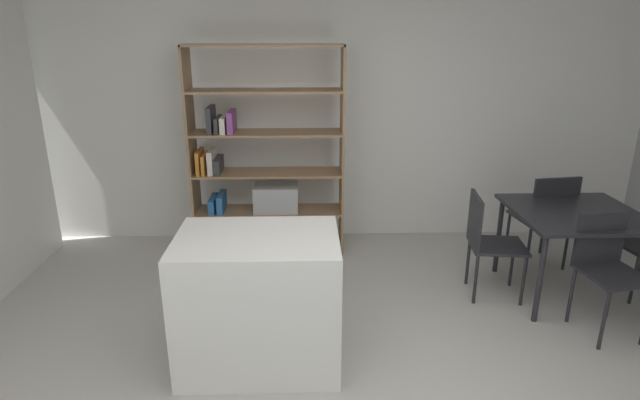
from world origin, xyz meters
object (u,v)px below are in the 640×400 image
kitchen_island (259,300)px  dining_chair_island_side (487,237)px  dining_table (575,220)px  open_bookshelf (259,166)px  dining_chair_far (546,213)px  dining_chair_near (606,262)px

kitchen_island → dining_chair_island_side: 2.02m
dining_table → dining_chair_island_side: bearing=179.1°
open_bookshelf → dining_chair_island_side: bearing=-27.1°
dining_chair_island_side → dining_chair_far: bearing=-48.6°
kitchen_island → dining_chair_far: bearing=28.0°
dining_table → open_bookshelf: bearing=159.2°
dining_chair_far → open_bookshelf: bearing=-18.1°
kitchen_island → dining_chair_island_side: bearing=25.1°
kitchen_island → open_bookshelf: size_ratio=0.52×
kitchen_island → dining_chair_far: size_ratio=1.15×
kitchen_island → dining_chair_near: bearing=7.2°
dining_chair_island_side → dining_chair_far: 0.89m
dining_chair_near → dining_chair_island_side: 0.89m
kitchen_island → dining_chair_far: 2.90m
open_bookshelf → dining_chair_island_side: size_ratio=2.31×
dining_table → dining_chair_near: bearing=-91.3°
dining_chair_near → kitchen_island: bearing=179.5°
dining_table → dining_chair_near: 0.54m
dining_chair_near → dining_chair_island_side: (-0.71, 0.54, -0.02)m
dining_chair_near → dining_chair_far: bearing=80.9°
dining_chair_far → dining_chair_near: bearing=81.1°
dining_chair_near → dining_chair_far: (0.03, 1.04, 0.01)m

